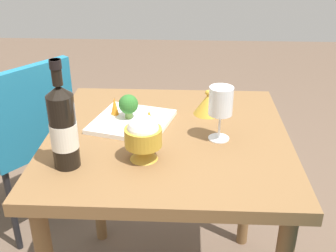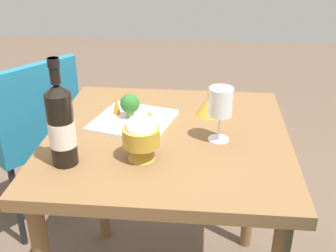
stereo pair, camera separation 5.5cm
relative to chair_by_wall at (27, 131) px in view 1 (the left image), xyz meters
name	(u,v)px [view 1 (the left image)]	position (x,y,z in m)	size (l,w,h in m)	color
dining_table	(168,160)	(0.66, -0.42, 0.12)	(0.80, 0.80, 0.75)	brown
chair_by_wall	(27,131)	(0.00, 0.00, 0.00)	(0.56, 0.56, 0.85)	teal
wine_bottle	(63,127)	(0.38, -0.63, 0.35)	(0.08, 0.08, 0.32)	black
wine_glass	(221,102)	(0.83, -0.45, 0.35)	(0.08, 0.08, 0.18)	white
rice_bowl	(143,137)	(0.59, -0.58, 0.30)	(0.11, 0.11, 0.14)	gold
rice_bowl_lid	(207,104)	(0.79, -0.25, 0.26)	(0.10, 0.10, 0.09)	gold
serving_plate	(132,121)	(0.53, -0.35, 0.23)	(0.31, 0.31, 0.02)	white
broccoli_floret	(128,105)	(0.52, -0.33, 0.29)	(0.07, 0.07, 0.09)	#729E4C
carrot_garnish_left	(115,106)	(0.47, -0.31, 0.27)	(0.03, 0.03, 0.06)	orange
carrot_garnish_right	(149,118)	(0.60, -0.39, 0.27)	(0.04, 0.04, 0.06)	orange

